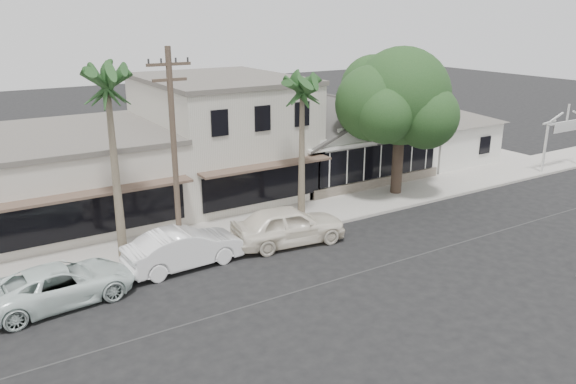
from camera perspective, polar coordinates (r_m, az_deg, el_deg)
ground at (r=25.55m, az=13.03°, el=-6.32°), size 140.00×140.00×0.00m
sidewalk_north at (r=26.65m, az=-10.05°, el=-4.91°), size 90.00×3.50×0.15m
corner_shop at (r=36.89m, az=5.29°, el=5.77°), size 10.40×8.60×5.10m
side_cottage at (r=41.83m, az=15.11°, el=5.09°), size 6.00×6.00×3.00m
arch_sign at (r=41.92m, az=26.43°, el=6.20°), size 4.12×0.12×3.95m
row_building_near at (r=33.55m, az=-6.80°, el=5.63°), size 8.00×10.00×6.50m
row_building_midnear at (r=31.22m, az=-21.81°, el=1.38°), size 10.00×10.00×4.20m
utility_pole at (r=23.48m, az=-11.48°, el=4.02°), size 1.80×0.24×9.00m
car_0 at (r=25.83m, az=0.03°, el=-3.38°), size 5.56×2.82×1.81m
car_1 at (r=23.99m, az=-10.50°, el=-5.62°), size 5.09×2.01×1.65m
car_2 at (r=22.43m, az=-22.03°, el=-8.66°), size 5.47×2.89×1.47m
shade_tree at (r=32.53m, az=11.04°, el=9.28°), size 7.68×6.95×8.53m
palm_east at (r=27.25m, az=1.46°, el=10.46°), size 3.32×3.32×7.93m
palm_mid at (r=23.41m, az=-17.92°, el=10.33°), size 3.21×3.21×8.80m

